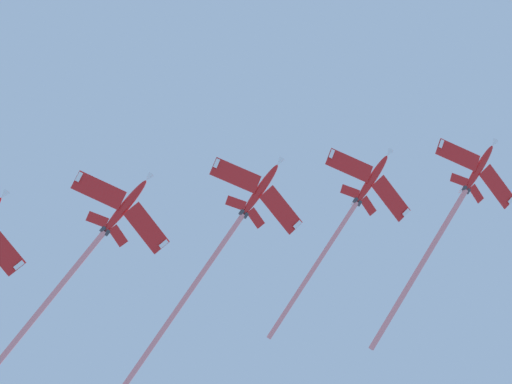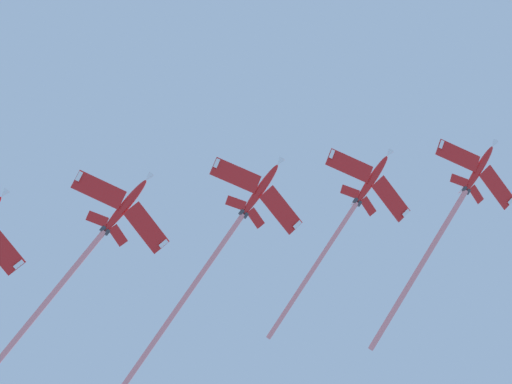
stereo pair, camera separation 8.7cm
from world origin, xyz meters
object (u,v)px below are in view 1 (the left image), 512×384
Objects in this scene: jet_second at (354,207)px; jet_third at (230,233)px; jet_lead at (452,213)px; jet_fourth at (93,246)px.

jet_second reaches higher than jet_third.
jet_third is (-20.57, -11.50, -10.53)m from jet_second.
jet_lead reaches higher than jet_fourth.
jet_fourth is (-55.14, -38.12, -22.60)m from jet_lead.
jet_second is 25.82m from jet_third.
jet_third reaches higher than jet_fourth.
jet_second is (-15.34, -13.48, -4.96)m from jet_lead.
jet_lead is 21.02m from jet_second.
jet_second is at bearing -138.70° from jet_lead.
jet_lead is 70.74m from jet_fourth.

